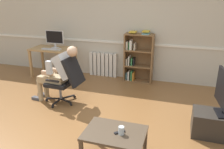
# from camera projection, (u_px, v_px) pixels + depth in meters

# --- Properties ---
(ground_plane) EXTENTS (18.00, 18.00, 0.00)m
(ground_plane) POSITION_uv_depth(u_px,v_px,m) (88.00, 131.00, 3.73)
(ground_plane) COLOR brown
(back_wall) EXTENTS (12.00, 0.13, 2.70)m
(back_wall) POSITION_uv_depth(u_px,v_px,m) (128.00, 26.00, 5.65)
(back_wall) COLOR beige
(back_wall) RESTS_ON ground_plane
(computer_desk) EXTENTS (1.11, 0.62, 0.76)m
(computer_desk) POSITION_uv_depth(u_px,v_px,m) (53.00, 53.00, 5.97)
(computer_desk) COLOR tan
(computer_desk) RESTS_ON ground_plane
(imac_monitor) EXTENTS (0.50, 0.14, 0.45)m
(imac_monitor) POSITION_uv_depth(u_px,v_px,m) (55.00, 38.00, 5.90)
(imac_monitor) COLOR silver
(imac_monitor) RESTS_ON computer_desk
(keyboard) EXTENTS (0.44, 0.12, 0.02)m
(keyboard) POSITION_uv_depth(u_px,v_px,m) (50.00, 49.00, 5.79)
(keyboard) COLOR silver
(keyboard) RESTS_ON computer_desk
(computer_mouse) EXTENTS (0.06, 0.10, 0.03)m
(computer_mouse) POSITION_uv_depth(u_px,v_px,m) (60.00, 49.00, 5.74)
(computer_mouse) COLOR white
(computer_mouse) RESTS_ON computer_desk
(bookshelf) EXTENTS (0.70, 0.29, 1.27)m
(bookshelf) POSITION_uv_depth(u_px,v_px,m) (137.00, 58.00, 5.63)
(bookshelf) COLOR brown
(bookshelf) RESTS_ON ground_plane
(radiator) EXTENTS (0.75, 0.08, 0.63)m
(radiator) POSITION_uv_depth(u_px,v_px,m) (103.00, 65.00, 6.08)
(radiator) COLOR white
(radiator) RESTS_ON ground_plane
(office_chair) EXTENTS (0.81, 0.62, 0.97)m
(office_chair) POSITION_uv_depth(u_px,v_px,m) (66.00, 79.00, 4.50)
(office_chair) COLOR black
(office_chair) RESTS_ON ground_plane
(person_seated) EXTENTS (1.06, 0.40, 1.19)m
(person_seated) POSITION_uv_depth(u_px,v_px,m) (58.00, 72.00, 4.51)
(person_seated) COLOR tan
(person_seated) RESTS_ON ground_plane
(tv_stand) EXTENTS (0.85, 0.44, 0.39)m
(tv_stand) POSITION_uv_depth(u_px,v_px,m) (221.00, 125.00, 3.54)
(tv_stand) COLOR #2D2823
(tv_stand) RESTS_ON ground_plane
(coffee_table) EXTENTS (0.79, 0.57, 0.43)m
(coffee_table) POSITION_uv_depth(u_px,v_px,m) (115.00, 135.00, 2.98)
(coffee_table) COLOR #4C3D2D
(coffee_table) RESTS_ON ground_plane
(drinking_glass) EXTENTS (0.07, 0.07, 0.11)m
(drinking_glass) POSITION_uv_depth(u_px,v_px,m) (121.00, 130.00, 2.90)
(drinking_glass) COLOR silver
(drinking_glass) RESTS_ON coffee_table
(spare_remote) EXTENTS (0.13, 0.13, 0.02)m
(spare_remote) POSITION_uv_depth(u_px,v_px,m) (120.00, 132.00, 2.94)
(spare_remote) COLOR black
(spare_remote) RESTS_ON coffee_table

